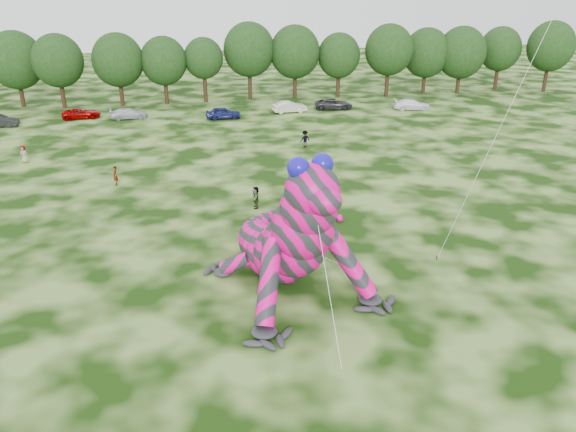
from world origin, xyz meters
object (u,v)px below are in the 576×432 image
(tree_7, at_px, (119,70))
(car_7, at_px, (412,105))
(tree_16, at_px, (499,58))
(tree_6, at_px, (59,71))
(car_4, at_px, (223,113))
(tree_11, at_px, (295,62))
(tree_15, at_px, (461,60))
(tree_5, at_px, (17,69))
(car_5, at_px, (290,107))
(car_6, at_px, (334,104))
(tree_8, at_px, (164,70))
(car_2, at_px, (81,114))
(spectator_2, at_px, (305,139))
(spectator_4, at_px, (24,154))
(tree_10, at_px, (249,61))
(car_3, at_px, (129,113))
(inflatable_gecko, at_px, (273,208))
(tree_13, at_px, (388,60))
(tree_14, at_px, (426,61))
(spectator_0, at_px, (115,176))
(tree_12, at_px, (339,65))
(tree_17, at_px, (549,57))
(spectator_5, at_px, (256,197))
(tree_9, at_px, (204,70))

(tree_7, distance_m, car_7, 38.77)
(tree_7, relative_size, tree_16, 1.01)
(tree_6, relative_size, car_4, 2.26)
(tree_11, height_order, tree_15, tree_11)
(tree_5, distance_m, car_5, 36.07)
(tree_15, distance_m, car_6, 22.96)
(tree_8, height_order, car_2, tree_8)
(tree_8, xyz_separation_m, car_5, (15.58, -8.28, -3.75))
(spectator_2, distance_m, spectator_4, 26.59)
(car_2, bearing_deg, tree_10, -76.30)
(tree_8, relative_size, spectator_2, 5.21)
(tree_10, relative_size, spectator_4, 6.48)
(car_3, bearing_deg, inflatable_gecko, -170.81)
(car_3, bearing_deg, tree_13, -82.94)
(tree_14, bearing_deg, car_7, -118.77)
(tree_16, bearing_deg, spectator_2, -142.77)
(tree_14, height_order, car_2, tree_14)
(car_6, bearing_deg, tree_11, 30.58)
(car_6, relative_size, spectator_0, 3.03)
(inflatable_gecko, height_order, tree_15, tree_15)
(inflatable_gecko, bearing_deg, spectator_0, 103.02)
(tree_6, height_order, tree_15, tree_15)
(car_4, height_order, spectator_2, spectator_2)
(tree_12, xyz_separation_m, tree_17, (31.94, -1.08, 0.66))
(spectator_5, bearing_deg, car_4, -171.82)
(tree_6, bearing_deg, spectator_4, -87.52)
(tree_16, bearing_deg, car_6, -160.93)
(tree_8, relative_size, car_2, 1.98)
(tree_5, height_order, tree_9, tree_5)
(tree_6, distance_m, tree_7, 7.48)
(tree_10, distance_m, tree_17, 44.59)
(car_6, distance_m, car_7, 10.19)
(tree_7, distance_m, tree_13, 37.21)
(tree_13, height_order, car_3, tree_13)
(tree_6, distance_m, tree_8, 13.34)
(tree_12, xyz_separation_m, car_2, (-34.28, -8.12, -3.86))
(car_4, distance_m, car_6, 14.92)
(tree_7, distance_m, tree_11, 23.91)
(tree_11, relative_size, car_6, 2.05)
(tree_11, height_order, tree_16, tree_11)
(spectator_2, xyz_separation_m, spectator_5, (-6.80, -15.50, -0.03))
(tree_7, distance_m, car_2, 9.28)
(tree_10, bearing_deg, tree_5, -179.73)
(tree_13, distance_m, car_6, 13.03)
(tree_6, height_order, car_7, tree_6)
(tree_11, height_order, tree_14, tree_11)
(car_3, bearing_deg, tree_5, 49.54)
(spectator_2, relative_size, spectator_0, 1.06)
(tree_8, height_order, tree_16, tree_16)
(tree_7, distance_m, tree_17, 62.03)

